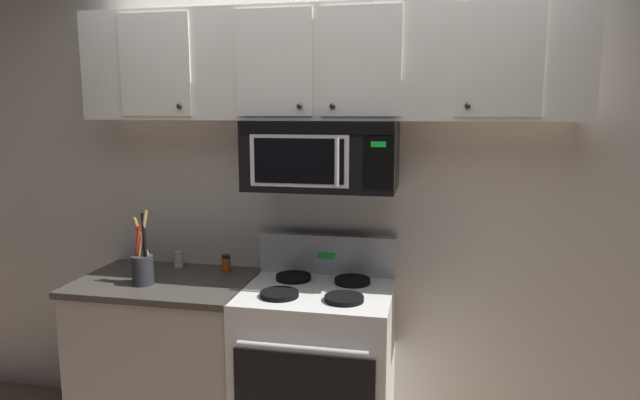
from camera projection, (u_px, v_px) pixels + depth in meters
back_wall at (331, 191)px, 3.09m from camera, size 5.20×0.10×2.70m
stove_range at (317, 369)px, 2.88m from camera, size 0.76×0.69×1.12m
over_range_microwave at (322, 155)px, 2.81m from camera, size 0.76×0.43×0.35m
upper_cabinets at (323, 65)px, 2.76m from camera, size 2.50×0.36×0.55m
counter_segment at (169, 357)px, 3.05m from camera, size 0.93×0.65×0.90m
utensil_crock_charcoal at (143, 265)px, 2.87m from camera, size 0.11×0.11×0.39m
salt_shaker at (178, 259)px, 3.20m from camera, size 0.05×0.05×0.09m
spice_jar at (226, 264)px, 3.09m from camera, size 0.05×0.05×0.10m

